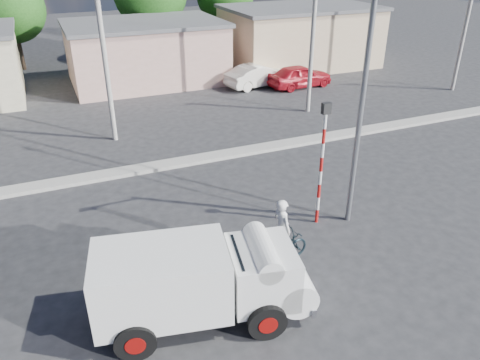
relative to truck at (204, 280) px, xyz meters
name	(u,v)px	position (x,y,z in m)	size (l,w,h in m)	color
ground_plane	(251,269)	(1.95, 1.41, -1.25)	(120.00, 120.00, 0.00)	#28282A
median	(177,163)	(1.95, 9.41, -1.17)	(40.00, 0.80, 0.16)	#99968E
truck	(204,280)	(0.00, 0.00, 0.00)	(5.72, 3.01, 2.25)	black
bicycle	(281,249)	(2.90, 1.34, -0.74)	(0.67, 1.92, 1.01)	black
cyclist	(281,237)	(2.90, 1.34, -0.29)	(0.70, 0.46, 1.91)	white
car_cream	(258,76)	(10.44, 19.17, -0.50)	(1.57, 4.52, 1.49)	white
car_red	(300,76)	(12.97, 17.96, -0.50)	(1.77, 4.40, 1.50)	#AF1521
traffic_pole	(322,155)	(5.15, 2.91, 1.35)	(0.28, 0.18, 4.36)	red
streetlight	(360,83)	(6.09, 2.61, 3.72)	(2.34, 0.22, 9.00)	slate
building_row	(132,51)	(3.05, 23.41, 0.89)	(37.80, 7.30, 4.44)	#BCB28E
tree_row	(65,1)	(-0.31, 30.03, 3.58)	(34.13, 7.32, 8.10)	#38281E
utility_poles	(212,48)	(5.20, 13.41, 2.82)	(35.40, 0.24, 8.00)	#99968E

